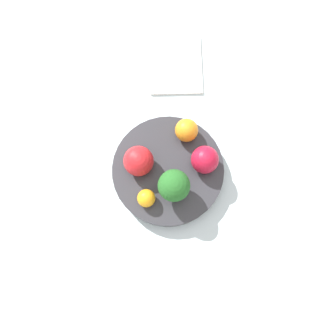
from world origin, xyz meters
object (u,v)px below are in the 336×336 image
broccoli (174,186)px  apple_green (205,160)px  orange_front (187,130)px  orange_back (146,198)px  bowl (168,171)px  napkin (176,65)px  apple_red (139,161)px

broccoli → apple_green: bearing=-135.9°
orange_front → orange_back: 0.15m
apple_green → orange_front: bearing=-58.7°
broccoli → orange_front: (-0.02, -0.11, -0.02)m
bowl → apple_green: apple_green is taller
orange_front → napkin: 0.18m
bowl → broccoli: (-0.01, 0.04, 0.06)m
apple_green → broccoli: bearing=44.1°
apple_green → orange_back: (0.11, 0.08, -0.01)m
broccoli → apple_red: 0.09m
napkin → apple_green: bearing=104.8°
apple_green → orange_front: 0.07m
bowl → orange_front: (-0.03, -0.07, 0.04)m
orange_back → napkin: size_ratio=0.23×
apple_green → napkin: 0.25m
apple_green → orange_back: apple_green is taller
apple_red → orange_front: apple_red is taller
broccoli → apple_green: (-0.06, -0.06, -0.02)m
orange_front → broccoli: bearing=79.5°
apple_green → napkin: apple_green is taller
orange_front → orange_back: size_ratio=1.33×
napkin → apple_red: bearing=74.9°
orange_front → bowl: bearing=65.7°
broccoli → apple_red: bearing=-35.0°
broccoli → orange_back: broccoli is taller
broccoli → apple_green: size_ratio=1.44×
bowl → apple_green: bearing=-167.9°
bowl → apple_green: size_ratio=4.13×
apple_red → apple_green: apple_red is taller
orange_front → napkin: bearing=-81.7°
apple_red → orange_front: (-0.09, -0.07, -0.01)m
apple_red → orange_back: 0.07m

